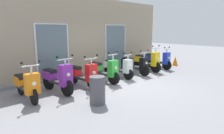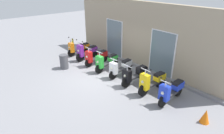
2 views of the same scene
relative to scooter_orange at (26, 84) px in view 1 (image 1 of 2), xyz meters
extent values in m
plane|color=gray|center=(3.46, -0.99, -0.47)|extent=(40.00, 40.00, 0.00)
cube|color=gray|center=(3.46, 1.74, 1.28)|extent=(10.03, 0.30, 3.50)
cube|color=slate|center=(3.46, 1.49, -0.41)|extent=(10.03, 0.20, 0.12)
cube|color=silver|center=(1.70, 1.57, 0.68)|extent=(1.43, 0.04, 2.30)
cube|color=slate|center=(1.70, 1.55, 0.68)|extent=(1.31, 0.02, 2.22)
cube|color=silver|center=(5.23, 1.57, 0.68)|extent=(1.43, 0.04, 2.30)
cube|color=slate|center=(5.23, 1.55, 0.68)|extent=(1.31, 0.02, 2.22)
cylinder|color=black|center=(-0.02, -0.54, -0.23)|extent=(0.10, 0.48, 0.48)
cylinder|color=black|center=(0.02, 0.59, -0.23)|extent=(0.10, 0.48, 0.48)
cube|color=#2D2D30|center=(0.00, 0.02, -0.13)|extent=(0.28, 0.71, 0.09)
cube|color=orange|center=(-0.02, -0.50, 0.12)|extent=(0.39, 0.25, 0.58)
sphere|color=#F2EFCC|center=(-0.02, -0.63, 0.16)|extent=(0.12, 0.12, 0.12)
cube|color=orange|center=(0.02, 0.49, 0.02)|extent=(0.32, 0.53, 0.28)
cube|color=black|center=(0.01, 0.45, 0.16)|extent=(0.28, 0.49, 0.11)
cylinder|color=silver|center=(-0.02, -0.50, 0.52)|extent=(0.06, 0.06, 0.26)
cylinder|color=silver|center=(-0.02, -0.50, 0.63)|extent=(0.47, 0.05, 0.04)
sphere|color=black|center=(0.22, -0.51, 0.73)|extent=(0.07, 0.07, 0.07)
sphere|color=black|center=(-0.25, -0.49, 0.73)|extent=(0.07, 0.07, 0.07)
cylinder|color=black|center=(1.04, -0.54, -0.20)|extent=(0.16, 0.54, 0.53)
cylinder|color=black|center=(0.95, 0.55, -0.20)|extent=(0.16, 0.54, 0.53)
cube|color=#2D2D30|center=(1.00, 0.01, -0.10)|extent=(0.32, 0.70, 0.09)
cube|color=purple|center=(1.04, -0.50, 0.20)|extent=(0.40, 0.27, 0.68)
sphere|color=#F2EFCC|center=(1.05, -0.63, 0.24)|extent=(0.12, 0.12, 0.12)
cube|color=purple|center=(0.96, 0.45, 0.07)|extent=(0.35, 0.54, 0.28)
cube|color=black|center=(0.96, 0.41, 0.21)|extent=(0.30, 0.50, 0.11)
cylinder|color=silver|center=(1.04, -0.50, 0.62)|extent=(0.06, 0.06, 0.20)
cylinder|color=silver|center=(1.04, -0.50, 0.70)|extent=(0.56, 0.09, 0.04)
sphere|color=black|center=(1.32, -0.47, 0.80)|extent=(0.07, 0.07, 0.07)
sphere|color=black|center=(0.76, -0.52, 0.80)|extent=(0.07, 0.07, 0.07)
cylinder|color=black|center=(2.01, -0.59, -0.24)|extent=(0.12, 0.47, 0.46)
cylinder|color=black|center=(1.96, 0.55, -0.24)|extent=(0.12, 0.47, 0.46)
cube|color=#2D2D30|center=(1.98, -0.02, -0.14)|extent=(0.29, 0.71, 0.09)
cube|color=red|center=(2.01, -0.55, 0.13)|extent=(0.39, 0.26, 0.61)
sphere|color=#F2EFCC|center=(2.01, -0.68, 0.17)|extent=(0.12, 0.12, 0.12)
cube|color=red|center=(1.96, 0.45, 0.04)|extent=(0.32, 0.53, 0.28)
cube|color=black|center=(1.96, 0.41, 0.18)|extent=(0.28, 0.49, 0.11)
cylinder|color=silver|center=(2.01, -0.55, 0.53)|extent=(0.06, 0.06, 0.23)
cylinder|color=silver|center=(2.01, -0.55, 0.62)|extent=(0.55, 0.06, 0.04)
sphere|color=black|center=(2.28, -0.53, 0.72)|extent=(0.07, 0.07, 0.07)
sphere|color=black|center=(1.73, -0.56, 0.72)|extent=(0.07, 0.07, 0.07)
cylinder|color=black|center=(3.02, -0.60, -0.22)|extent=(0.16, 0.51, 0.50)
cylinder|color=black|center=(2.92, 0.50, -0.22)|extent=(0.16, 0.51, 0.50)
cube|color=#2D2D30|center=(2.97, -0.05, -0.12)|extent=(0.32, 0.71, 0.09)
cube|color=green|center=(3.02, -0.56, 0.15)|extent=(0.40, 0.28, 0.62)
sphere|color=#F2EFCC|center=(3.03, -0.69, 0.19)|extent=(0.12, 0.12, 0.12)
cube|color=green|center=(2.93, 0.40, 0.09)|extent=(0.35, 0.55, 0.28)
cube|color=black|center=(2.93, 0.36, 0.23)|extent=(0.30, 0.50, 0.11)
cylinder|color=silver|center=(3.02, -0.56, 0.56)|extent=(0.06, 0.06, 0.25)
cylinder|color=silver|center=(3.02, -0.56, 0.67)|extent=(0.48, 0.08, 0.04)
sphere|color=black|center=(3.26, -0.54, 0.77)|extent=(0.07, 0.07, 0.07)
sphere|color=black|center=(2.78, -0.58, 0.77)|extent=(0.07, 0.07, 0.07)
cylinder|color=black|center=(3.98, -0.48, -0.24)|extent=(0.15, 0.46, 0.46)
cylinder|color=black|center=(3.89, 0.64, -0.24)|extent=(0.15, 0.46, 0.46)
cube|color=#2D2D30|center=(3.93, 0.08, -0.14)|extent=(0.32, 0.72, 0.09)
cube|color=white|center=(3.98, -0.44, 0.10)|extent=(0.40, 0.27, 0.56)
sphere|color=#F2EFCC|center=(3.99, -0.57, 0.14)|extent=(0.12, 0.12, 0.12)
cube|color=white|center=(3.89, 0.54, 0.06)|extent=(0.34, 0.54, 0.28)
cube|color=black|center=(3.90, 0.50, 0.20)|extent=(0.30, 0.50, 0.11)
cylinder|color=silver|center=(3.98, -0.44, 0.47)|extent=(0.06, 0.06, 0.22)
cylinder|color=silver|center=(3.98, -0.44, 0.56)|extent=(0.50, 0.08, 0.04)
sphere|color=black|center=(4.22, -0.42, 0.66)|extent=(0.07, 0.07, 0.07)
sphere|color=black|center=(3.73, -0.46, 0.66)|extent=(0.07, 0.07, 0.07)
cylinder|color=black|center=(4.97, -0.55, -0.22)|extent=(0.11, 0.49, 0.49)
cylinder|color=black|center=(4.95, 0.58, -0.22)|extent=(0.11, 0.49, 0.49)
cube|color=#2D2D30|center=(4.96, 0.02, -0.12)|extent=(0.27, 0.71, 0.09)
cube|color=black|center=(4.97, -0.51, 0.10)|extent=(0.38, 0.25, 0.54)
sphere|color=#F2EFCC|center=(4.98, -0.64, 0.14)|extent=(0.12, 0.12, 0.12)
cube|color=black|center=(4.95, 0.48, 0.07)|extent=(0.31, 0.53, 0.28)
cube|color=black|center=(4.96, 0.44, 0.21)|extent=(0.27, 0.48, 0.11)
cylinder|color=silver|center=(4.97, -0.51, 0.48)|extent=(0.06, 0.06, 0.25)
cylinder|color=silver|center=(4.97, -0.51, 0.58)|extent=(0.52, 0.05, 0.04)
sphere|color=black|center=(5.23, -0.50, 0.68)|extent=(0.07, 0.07, 0.07)
sphere|color=black|center=(4.71, -0.51, 0.68)|extent=(0.07, 0.07, 0.07)
cylinder|color=black|center=(5.94, -0.48, -0.20)|extent=(0.13, 0.54, 0.54)
cylinder|color=black|center=(5.98, 0.62, -0.20)|extent=(0.13, 0.54, 0.54)
cube|color=#2D2D30|center=(5.96, 0.07, -0.10)|extent=(0.28, 0.69, 0.09)
cube|color=yellow|center=(5.94, -0.44, 0.19)|extent=(0.39, 0.25, 0.66)
sphere|color=#F2EFCC|center=(5.94, -0.57, 0.23)|extent=(0.12, 0.12, 0.12)
cube|color=yellow|center=(5.97, 0.52, 0.10)|extent=(0.32, 0.53, 0.28)
cube|color=black|center=(5.97, 0.48, 0.24)|extent=(0.27, 0.49, 0.11)
cylinder|color=silver|center=(5.94, -0.44, 0.62)|extent=(0.06, 0.06, 0.25)
cylinder|color=silver|center=(5.94, -0.44, 0.72)|extent=(0.51, 0.05, 0.04)
sphere|color=black|center=(6.20, -0.45, 0.82)|extent=(0.07, 0.07, 0.07)
sphere|color=black|center=(5.69, -0.43, 0.82)|extent=(0.07, 0.07, 0.07)
cylinder|color=black|center=(6.92, -0.49, -0.22)|extent=(0.12, 0.49, 0.49)
cylinder|color=black|center=(6.88, 0.62, -0.22)|extent=(0.12, 0.49, 0.49)
cube|color=#2D2D30|center=(6.90, 0.07, -0.12)|extent=(0.29, 0.70, 0.09)
cube|color=#1E38C6|center=(6.92, -0.45, 0.13)|extent=(0.39, 0.25, 0.60)
sphere|color=#F2EFCC|center=(6.93, -0.58, 0.17)|extent=(0.12, 0.12, 0.12)
cube|color=#1E38C6|center=(6.88, 0.52, 0.08)|extent=(0.32, 0.53, 0.28)
cube|color=black|center=(6.89, 0.48, 0.22)|extent=(0.28, 0.49, 0.11)
cylinder|color=silver|center=(6.92, -0.45, 0.51)|extent=(0.06, 0.06, 0.20)
cylinder|color=silver|center=(6.92, -0.45, 0.59)|extent=(0.44, 0.05, 0.04)
sphere|color=black|center=(7.14, -0.44, 0.69)|extent=(0.07, 0.07, 0.07)
sphere|color=black|center=(6.70, -0.46, 0.69)|extent=(0.07, 0.07, 0.07)
cylinder|color=#4C4C51|center=(1.32, -1.71, -0.07)|extent=(0.44, 0.44, 0.79)
cone|color=orange|center=(8.40, -0.13, -0.21)|extent=(0.32, 0.32, 0.52)
camera|label=1|loc=(-2.06, -5.89, 1.62)|focal=31.96mm
camera|label=2|loc=(10.34, -5.90, 4.00)|focal=30.75mm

